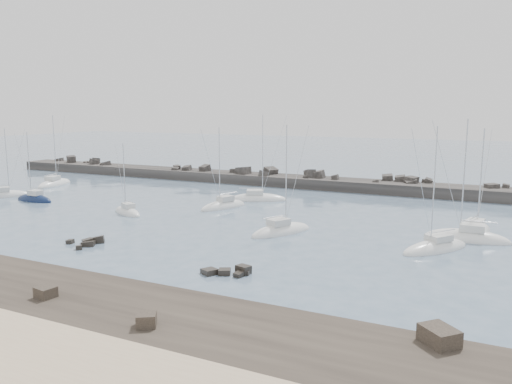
% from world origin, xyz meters
% --- Properties ---
extents(ground, '(400.00, 400.00, 0.00)m').
position_xyz_m(ground, '(0.00, 0.00, 0.00)').
color(ground, slate).
rests_on(ground, ground).
extents(rock_cluster_near, '(3.75, 4.20, 1.54)m').
position_xyz_m(rock_cluster_near, '(-3.38, -8.51, 0.02)').
color(rock_cluster_near, black).
rests_on(rock_cluster_near, ground).
extents(rock_cluster_far, '(4.14, 2.72, 1.26)m').
position_xyz_m(rock_cluster_far, '(14.35, -10.62, 0.10)').
color(rock_cluster_far, black).
rests_on(rock_cluster_far, ground).
extents(breakwater, '(115.00, 6.71, 4.88)m').
position_xyz_m(breakwater, '(-7.10, 38.03, 0.30)').
color(breakwater, '#2C2927').
rests_on(breakwater, ground).
extents(sailboat_0, '(6.44, 7.22, 11.89)m').
position_xyz_m(sailboat_0, '(-36.50, 7.11, 0.14)').
color(sailboat_0, white).
rests_on(sailboat_0, ground).
extents(sailboat_1, '(4.31, 9.11, 13.93)m').
position_xyz_m(sailboat_1, '(-39.29, 19.60, 0.15)').
color(sailboat_1, white).
rests_on(sailboat_1, ground).
extents(sailboat_2, '(7.15, 2.42, 11.49)m').
position_xyz_m(sailboat_2, '(-29.31, 6.55, 0.15)').
color(sailboat_2, '#0E1B3C').
rests_on(sailboat_2, ground).
extents(sailboat_3, '(9.36, 6.15, 14.13)m').
position_xyz_m(sailboat_3, '(1.36, 22.01, 0.13)').
color(sailboat_3, white).
rests_on(sailboat_3, ground).
extents(sailboat_4, '(6.61, 4.49, 10.31)m').
position_xyz_m(sailboat_4, '(-10.14, 5.30, 0.14)').
color(sailboat_4, white).
rests_on(sailboat_4, ground).
extents(sailboat_5, '(5.16, 8.11, 12.49)m').
position_xyz_m(sailboat_5, '(-0.45, 14.42, 0.15)').
color(sailboat_5, white).
rests_on(sailboat_5, ground).
extents(sailboat_6, '(6.11, 8.57, 13.27)m').
position_xyz_m(sailboat_6, '(12.68, 4.45, 0.15)').
color(sailboat_6, white).
rests_on(sailboat_6, ground).
extents(sailboat_7, '(8.85, 2.91, 14.04)m').
position_xyz_m(sailboat_7, '(31.92, 10.21, 0.15)').
color(sailboat_7, white).
rests_on(sailboat_7, ground).
extents(sailboat_9, '(7.06, 8.37, 13.29)m').
position_xyz_m(sailboat_9, '(29.28, 4.73, 0.13)').
color(sailboat_9, white).
rests_on(sailboat_9, ground).
extents(sailboat_10, '(4.23, 8.38, 12.94)m').
position_xyz_m(sailboat_10, '(32.60, 13.23, 0.16)').
color(sailboat_10, white).
rests_on(sailboat_10, ground).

